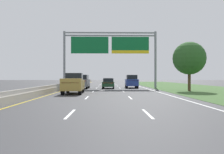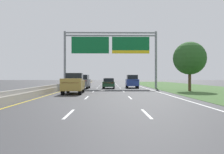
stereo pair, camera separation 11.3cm
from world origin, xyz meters
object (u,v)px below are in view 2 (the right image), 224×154
object	(u,v)px
pickup_truck_gold	(74,84)
roadside_tree_mid	(190,58)
car_blue_right_lane_suv	(132,81)
car_darkgreen_centre_lane_sedan	(109,83)
overhead_sign_gantry	(110,48)
car_grey_left_lane_suv	(83,81)
car_silver_centre_lane_sedan	(109,82)

from	to	relation	value
pickup_truck_gold	roadside_tree_mid	xyz separation A→B (m)	(13.84, 4.15, 3.04)
pickup_truck_gold	roadside_tree_mid	world-z (taller)	roadside_tree_mid
car_blue_right_lane_suv	car_darkgreen_centre_lane_sedan	distance (m)	4.09
overhead_sign_gantry	pickup_truck_gold	world-z (taller)	overhead_sign_gantry
overhead_sign_gantry	car_blue_right_lane_suv	bearing A→B (deg)	6.35
overhead_sign_gantry	roadside_tree_mid	xyz separation A→B (m)	(9.83, -8.77, -2.40)
car_grey_left_lane_suv	car_blue_right_lane_suv	xyz separation A→B (m)	(7.73, 2.27, 0.00)
car_darkgreen_centre_lane_sedan	car_silver_centre_lane_sedan	bearing A→B (deg)	1.71
overhead_sign_gantry	car_silver_centre_lane_sedan	bearing A→B (deg)	92.18
roadside_tree_mid	car_blue_right_lane_suv	bearing A→B (deg)	124.67
car_blue_right_lane_suv	overhead_sign_gantry	bearing A→B (deg)	97.68
roadside_tree_mid	car_grey_left_lane_suv	bearing A→B (deg)	153.90
car_silver_centre_lane_sedan	roadside_tree_mid	bearing A→B (deg)	-148.29
overhead_sign_gantry	car_blue_right_lane_suv	size ratio (longest dim) A/B	3.18
pickup_truck_gold	roadside_tree_mid	bearing A→B (deg)	-74.97
pickup_truck_gold	car_darkgreen_centre_lane_sedan	size ratio (longest dim) A/B	1.23
car_darkgreen_centre_lane_sedan	car_silver_centre_lane_sedan	world-z (taller)	same
overhead_sign_gantry	car_blue_right_lane_suv	xyz separation A→B (m)	(3.49, 0.39, -5.41)
car_grey_left_lane_suv	car_darkgreen_centre_lane_sedan	distance (m)	4.04
overhead_sign_gantry	pickup_truck_gold	bearing A→B (deg)	-107.26
car_blue_right_lane_suv	pickup_truck_gold	bearing A→B (deg)	151.89
pickup_truck_gold	roadside_tree_mid	distance (m)	14.76
car_silver_centre_lane_sedan	roadside_tree_mid	xyz separation A→B (m)	(10.11, -16.18, 3.29)
roadside_tree_mid	pickup_truck_gold	bearing A→B (deg)	-163.33
car_darkgreen_centre_lane_sedan	car_silver_centre_lane_sedan	xyz separation A→B (m)	(-0.02, 8.62, 0.00)
overhead_sign_gantry	car_silver_centre_lane_sedan	distance (m)	9.35
car_grey_left_lane_suv	roadside_tree_mid	bearing A→B (deg)	-115.24
pickup_truck_gold	car_darkgreen_centre_lane_sedan	distance (m)	12.30
car_darkgreen_centre_lane_sedan	roadside_tree_mid	world-z (taller)	roadside_tree_mid
pickup_truck_gold	car_grey_left_lane_suv	xyz separation A→B (m)	(-0.22, 11.03, 0.02)
car_blue_right_lane_suv	car_darkgreen_centre_lane_sedan	xyz separation A→B (m)	(-3.76, -1.59, -0.28)
pickup_truck_gold	car_silver_centre_lane_sedan	size ratio (longest dim) A/B	1.24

